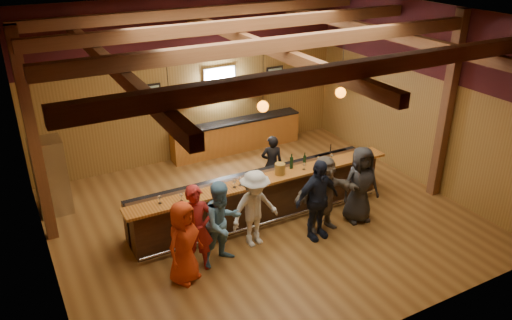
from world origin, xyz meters
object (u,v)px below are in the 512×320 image
(customer_dark, at_px, (360,185))
(bottle_a, at_px, (291,163))
(customer_brown, at_px, (324,194))
(bartender, at_px, (272,164))
(ice_bucket, at_px, (280,169))
(stainless_fridge, at_px, (51,176))
(customer_denim, at_px, (222,223))
(customer_orange, at_px, (184,242))
(customer_redvest, at_px, (196,229))
(customer_white, at_px, (255,209))
(customer_navy, at_px, (317,200))
(back_bar_cabinet, at_px, (237,135))
(bar_counter, at_px, (260,195))

(customer_dark, distance_m, bottle_a, 1.60)
(customer_brown, bearing_deg, bartender, 94.34)
(ice_bucket, bearing_deg, stainless_fridge, 148.39)
(stainless_fridge, height_order, customer_dark, stainless_fridge)
(bartender, bearing_deg, customer_denim, 61.09)
(customer_orange, height_order, bartender, customer_orange)
(customer_redvest, relative_size, customer_brown, 1.02)
(customer_redvest, xyz_separation_m, bartender, (2.85, 2.06, -0.15))
(bartender, bearing_deg, customer_dark, 134.61)
(customer_denim, bearing_deg, stainless_fridge, 115.43)
(stainless_fridge, height_order, ice_bucket, stainless_fridge)
(customer_white, bearing_deg, bartender, 45.07)
(bartender, bearing_deg, customer_navy, 103.53)
(back_bar_cabinet, distance_m, customer_navy, 4.97)
(customer_redvest, xyz_separation_m, customer_dark, (3.87, -0.08, 0.00))
(stainless_fridge, height_order, customer_orange, stainless_fridge)
(bottle_a, bearing_deg, customer_redvest, -160.27)
(bartender, bearing_deg, customer_redvest, 54.90)
(customer_brown, relative_size, bartender, 1.18)
(customer_redvest, height_order, customer_white, customer_redvest)
(customer_brown, bearing_deg, customer_navy, -146.37)
(customer_navy, height_order, customer_dark, customer_navy)
(customer_navy, bearing_deg, customer_dark, 2.44)
(customer_orange, relative_size, bottle_a, 4.61)
(customer_orange, bearing_deg, customer_denim, -16.90)
(customer_white, xyz_separation_m, customer_dark, (2.52, -0.26, 0.04))
(bottle_a, bearing_deg, stainless_fridge, 151.56)
(customer_brown, xyz_separation_m, customer_dark, (0.94, -0.07, 0.02))
(back_bar_cabinet, height_order, customer_white, customer_white)
(customer_navy, relative_size, customer_dark, 1.02)
(customer_denim, xyz_separation_m, bartender, (2.33, 2.10, -0.14))
(back_bar_cabinet, distance_m, customer_denim, 5.47)
(customer_white, relative_size, customer_dark, 0.95)
(customer_orange, bearing_deg, stainless_fridge, 85.96)
(stainless_fridge, bearing_deg, bottle_a, -28.44)
(bar_counter, height_order, customer_white, customer_white)
(customer_dark, height_order, bartender, customer_dark)
(customer_redvest, xyz_separation_m, bottle_a, (2.72, 0.98, 0.36))
(ice_bucket, relative_size, bottle_a, 0.70)
(bartender, bearing_deg, customer_orange, 54.61)
(stainless_fridge, relative_size, customer_brown, 1.03)
(stainless_fridge, bearing_deg, ice_bucket, -31.61)
(ice_bucket, bearing_deg, customer_orange, -158.18)
(bar_counter, height_order, customer_navy, customer_navy)
(customer_white, height_order, customer_navy, customer_navy)
(customer_brown, xyz_separation_m, ice_bucket, (-0.59, 0.87, 0.36))
(customer_orange, bearing_deg, bottle_a, -7.46)
(stainless_fridge, bearing_deg, customer_redvest, -59.57)
(bartender, height_order, ice_bucket, bartender)
(ice_bucket, bearing_deg, customer_white, -145.77)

